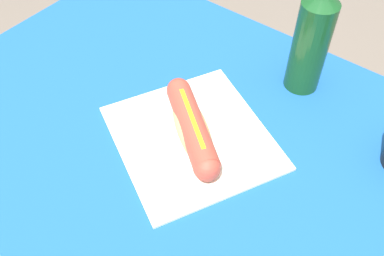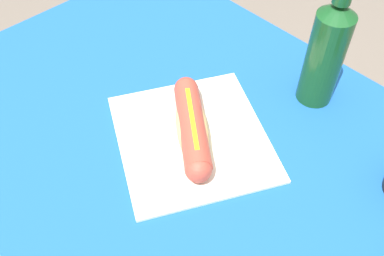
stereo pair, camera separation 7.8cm
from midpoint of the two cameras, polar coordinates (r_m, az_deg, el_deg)
The scene contains 4 objects.
dining_table at distance 0.87m, azimuth 5.14°, elevation -10.44°, with size 1.25×0.81×0.73m.
paper_wrapper at distance 0.80m, azimuth 2.78°, elevation -1.42°, with size 0.29×0.27×0.01m, color silver.
hot_dog at distance 0.78m, azimuth 2.87°, elevation -0.02°, with size 0.20×0.16×0.05m.
soda_bottle at distance 0.85m, azimuth 19.91°, elevation 9.32°, with size 0.07×0.07×0.26m.
Camera 2 is at (-0.29, 0.33, 1.35)m, focal length 40.28 mm.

